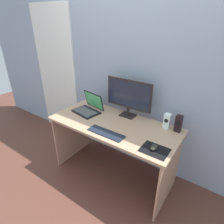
{
  "coord_description": "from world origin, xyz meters",
  "views": [
    {
      "loc": [
        1.05,
        -1.54,
        1.84
      ],
      "look_at": [
        -0.01,
        -0.02,
        0.9
      ],
      "focal_mm": 30.41,
      "sensor_mm": 36.0,
      "label": 1
    }
  ],
  "objects_px": {
    "monitor": "(129,96)",
    "laptop": "(89,108)",
    "speaker_right": "(178,124)",
    "speaker_near_monitor": "(167,121)",
    "mouse": "(154,147)",
    "keyboard_external": "(106,133)"
  },
  "relations": [
    {
      "from": "keyboard_external",
      "to": "mouse",
      "type": "bearing_deg",
      "value": 4.81
    },
    {
      "from": "laptop",
      "to": "mouse",
      "type": "bearing_deg",
      "value": -13.76
    },
    {
      "from": "speaker_near_monitor",
      "to": "mouse",
      "type": "relative_size",
      "value": 1.65
    },
    {
      "from": "monitor",
      "to": "mouse",
      "type": "bearing_deg",
      "value": -38.8
    },
    {
      "from": "mouse",
      "to": "laptop",
      "type": "bearing_deg",
      "value": 166.99
    },
    {
      "from": "monitor",
      "to": "speaker_right",
      "type": "xyz_separation_m",
      "value": [
        0.61,
        -0.0,
        -0.17
      ]
    },
    {
      "from": "laptop",
      "to": "mouse",
      "type": "height_order",
      "value": "laptop"
    },
    {
      "from": "monitor",
      "to": "keyboard_external",
      "type": "bearing_deg",
      "value": -88.11
    },
    {
      "from": "speaker_right",
      "to": "speaker_near_monitor",
      "type": "xyz_separation_m",
      "value": [
        -0.12,
        -0.0,
        -0.01
      ]
    },
    {
      "from": "monitor",
      "to": "laptop",
      "type": "xyz_separation_m",
      "value": [
        -0.47,
        -0.18,
        -0.21
      ]
    },
    {
      "from": "keyboard_external",
      "to": "mouse",
      "type": "relative_size",
      "value": 4.11
    },
    {
      "from": "speaker_near_monitor",
      "to": "speaker_right",
      "type": "bearing_deg",
      "value": 0.01
    },
    {
      "from": "speaker_right",
      "to": "laptop",
      "type": "height_order",
      "value": "laptop"
    },
    {
      "from": "monitor",
      "to": "laptop",
      "type": "height_order",
      "value": "monitor"
    },
    {
      "from": "speaker_near_monitor",
      "to": "mouse",
      "type": "height_order",
      "value": "speaker_near_monitor"
    },
    {
      "from": "monitor",
      "to": "speaker_near_monitor",
      "type": "height_order",
      "value": "monitor"
    },
    {
      "from": "speaker_right",
      "to": "monitor",
      "type": "bearing_deg",
      "value": 179.98
    },
    {
      "from": "speaker_right",
      "to": "mouse",
      "type": "distance_m",
      "value": 0.44
    },
    {
      "from": "laptop",
      "to": "mouse",
      "type": "relative_size",
      "value": 3.67
    },
    {
      "from": "laptop",
      "to": "keyboard_external",
      "type": "xyz_separation_m",
      "value": [
        0.49,
        -0.29,
        -0.04
      ]
    },
    {
      "from": "speaker_right",
      "to": "laptop",
      "type": "distance_m",
      "value": 1.09
    },
    {
      "from": "speaker_near_monitor",
      "to": "keyboard_external",
      "type": "distance_m",
      "value": 0.67
    }
  ]
}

